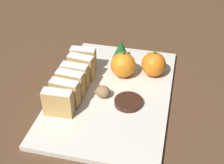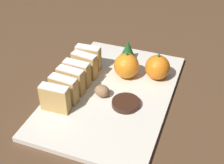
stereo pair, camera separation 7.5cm
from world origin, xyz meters
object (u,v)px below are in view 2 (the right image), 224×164
object	(u,v)px
orange_near	(126,66)
walnut	(102,91)
chocolate_cookie	(126,103)
orange_far	(157,67)

from	to	relation	value
orange_near	walnut	xyz separation A→B (m)	(-0.03, -0.10, -0.02)
orange_near	walnut	size ratio (longest dim) A/B	2.01
chocolate_cookie	orange_far	bearing A→B (deg)	73.09
chocolate_cookie	orange_near	bearing A→B (deg)	108.08
orange_near	chocolate_cookie	bearing A→B (deg)	-71.92
orange_far	chocolate_cookie	distance (m)	0.14
orange_near	chocolate_cookie	xyz separation A→B (m)	(0.04, -0.11, -0.03)
walnut	chocolate_cookie	size ratio (longest dim) A/B	0.55
orange_near	walnut	world-z (taller)	orange_near
orange_far	walnut	bearing A→B (deg)	-131.22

